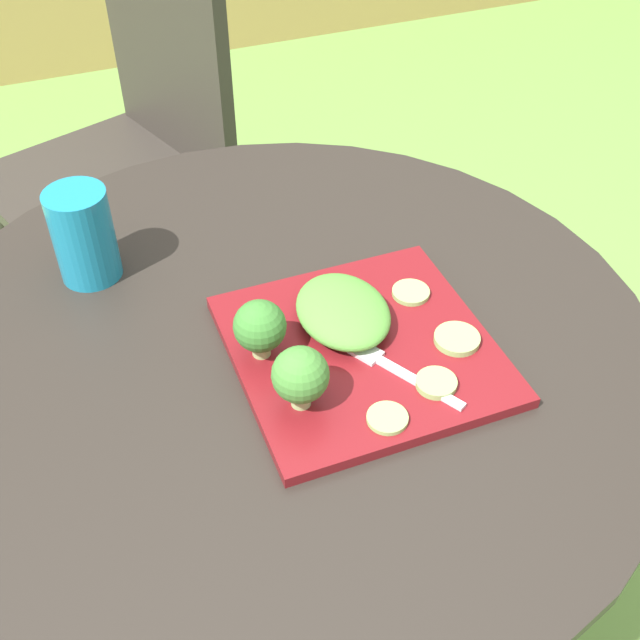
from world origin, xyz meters
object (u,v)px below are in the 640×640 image
object	(u,v)px
patio_chair	(132,132)
drinking_glass	(85,239)
fork	(391,367)
salad_plate	(362,349)

from	to	relation	value
patio_chair	drinking_glass	size ratio (longest dim) A/B	7.43
fork	salad_plate	bearing A→B (deg)	108.35
salad_plate	fork	distance (m)	0.05
patio_chair	drinking_glass	distance (m)	0.78
fork	drinking_glass	bearing A→B (deg)	132.58
patio_chair	fork	distance (m)	1.05
patio_chair	drinking_glass	world-z (taller)	patio_chair
drinking_glass	fork	bearing A→B (deg)	-47.42
drinking_glass	salad_plate	bearing A→B (deg)	-44.39
salad_plate	fork	world-z (taller)	fork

